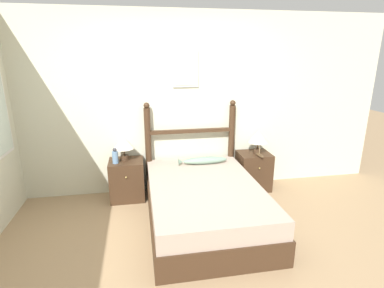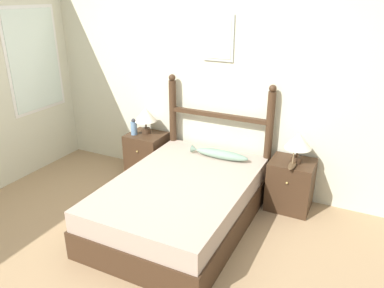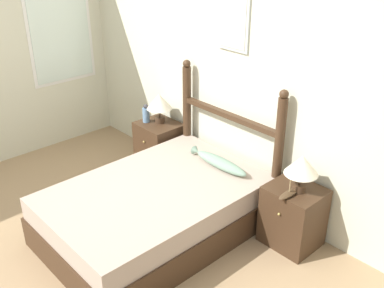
% 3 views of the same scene
% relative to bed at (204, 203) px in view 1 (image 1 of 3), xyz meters
% --- Properties ---
extents(ground_plane, '(16.00, 16.00, 0.00)m').
position_rel_bed_xyz_m(ground_plane, '(-0.24, -0.67, -0.24)').
color(ground_plane, '#9E7F5B').
extents(wall_back, '(6.40, 0.08, 2.55)m').
position_rel_bed_xyz_m(wall_back, '(-0.24, 1.06, 1.03)').
color(wall_back, beige).
rests_on(wall_back, ground_plane).
extents(bed, '(1.32, 1.97, 0.49)m').
position_rel_bed_xyz_m(bed, '(0.00, 0.00, 0.00)').
color(bed, '#3D2819').
rests_on(bed, ground_plane).
extents(headboard, '(1.32, 0.09, 1.34)m').
position_rel_bed_xyz_m(headboard, '(0.00, 0.94, 0.46)').
color(headboard, '#3D2819').
rests_on(headboard, ground_plane).
extents(nightstand_left, '(0.47, 0.43, 0.56)m').
position_rel_bed_xyz_m(nightstand_left, '(-0.93, 0.79, 0.04)').
color(nightstand_left, '#3D2819').
rests_on(nightstand_left, ground_plane).
extents(nightstand_right, '(0.47, 0.43, 0.56)m').
position_rel_bed_xyz_m(nightstand_right, '(0.93, 0.79, 0.04)').
color(nightstand_right, '#3D2819').
rests_on(nightstand_right, ground_plane).
extents(table_lamp_left, '(0.29, 0.29, 0.34)m').
position_rel_bed_xyz_m(table_lamp_left, '(-0.95, 0.83, 0.56)').
color(table_lamp_left, '#422D1E').
rests_on(table_lamp_left, nightstand_left).
extents(table_lamp_right, '(0.29, 0.29, 0.34)m').
position_rel_bed_xyz_m(table_lamp_right, '(0.97, 0.78, 0.56)').
color(table_lamp_right, '#422D1E').
rests_on(table_lamp_right, nightstand_right).
extents(bottle, '(0.08, 0.08, 0.21)m').
position_rel_bed_xyz_m(bottle, '(-1.06, 0.72, 0.42)').
color(bottle, '#668CB2').
rests_on(bottle, nightstand_left).
extents(model_boat, '(0.07, 0.26, 0.17)m').
position_rel_bed_xyz_m(model_boat, '(0.95, 0.66, 0.34)').
color(model_boat, '#4C3823').
rests_on(model_boat, nightstand_right).
extents(fish_pillow, '(0.69, 0.14, 0.10)m').
position_rel_bed_xyz_m(fish_pillow, '(0.14, 0.68, 0.30)').
color(fish_pillow, gray).
rests_on(fish_pillow, bed).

